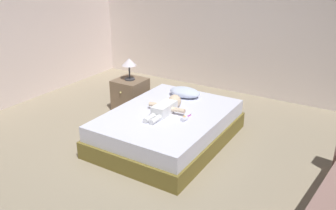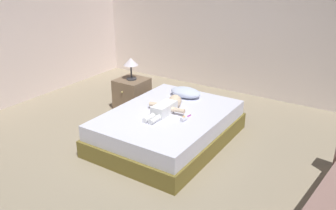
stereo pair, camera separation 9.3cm
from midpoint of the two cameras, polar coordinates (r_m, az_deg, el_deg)
The scene contains 9 objects.
ground_plane at distance 3.94m, azimuth -3.07°, elevation -11.01°, with size 8.00×8.00×0.00m, color gray.
wall_behind_bed at distance 6.02m, azimuth 14.15°, elevation 14.22°, with size 8.00×0.12×2.74m, color silver.
bed at distance 4.48m, azimuth 0.60°, elevation -3.64°, with size 1.36×1.85×0.41m.
pillow at distance 4.87m, azimuth 3.44°, elevation 2.07°, with size 0.45×0.27×0.13m.
baby at distance 4.37m, azimuth 0.41°, elevation -0.35°, with size 0.51×0.69×0.17m.
toothbrush at distance 4.28m, azimuth 3.89°, elevation -1.81°, with size 0.04×0.14×0.02m.
nightstand at distance 5.47m, azimuth -5.36°, elevation 1.77°, with size 0.44×0.47×0.48m.
lamp at distance 5.32m, azimuth -5.55°, elevation 6.77°, with size 0.22×0.22×0.34m.
baby_bottle at distance 4.15m, azimuth 3.22°, elevation -2.20°, with size 0.06×0.09×0.07m.
Camera 2 is at (2.00, -2.61, 2.18)m, focal length 37.54 mm.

